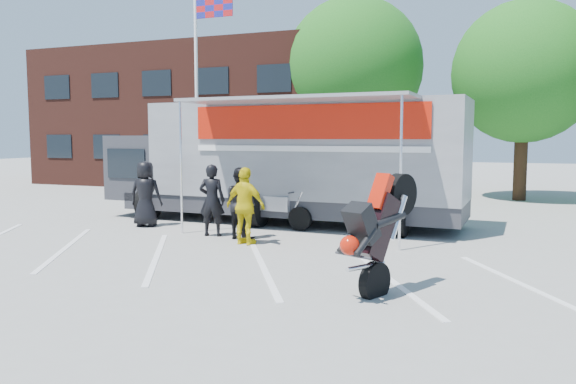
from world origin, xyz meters
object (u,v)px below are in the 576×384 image
Objects in this scene: tree_left at (354,67)px; tree_mid at (524,72)px; spectator_hivis at (246,206)px; spectator_leather_a at (146,194)px; parked_motorcycle at (276,229)px; transporter_truck at (288,223)px; spectator_leather_c at (241,203)px; spectator_leather_b at (212,200)px; flagpole at (202,68)px; stunt_bike_rider at (397,289)px.

tree_mid is (7.00, -1.00, -0.62)m from tree_left.
spectator_leather_a is at bearing -9.17° from spectator_hivis.
spectator_leather_a is (-3.48, -0.97, 0.91)m from parked_motorcycle.
transporter_truck is 2.97m from spectator_leather_c.
spectator_hivis is at bearing 139.25° from spectator_leather_b.
spectator_leather_b reaches higher than spectator_hivis.
spectator_hivis is (5.21, -7.17, -4.16)m from flagpole.
spectator_hivis reaches higher than spectator_leather_c.
spectator_leather_a is 1.04× the size of spectator_leather_c.
tree_mid is 0.71× the size of transporter_truck.
tree_mid is 12.66m from parked_motorcycle.
transporter_truck is at bearing -72.73° from spectator_leather_c.
tree_left reaches higher than spectator_leather_b.
tree_left is at bearing 171.87° from tree_mid.
spectator_leather_c is at bearing -91.04° from transporter_truck.
flagpole reaches higher than spectator_leather_a.
transporter_truck is (4.92, -3.71, -5.05)m from flagpole.
spectator_leather_a is (-9.74, -10.81, -4.04)m from tree_mid.
tree_left is 13.31m from spectator_leather_b.
spectator_leather_b is (-0.97, -2.75, 0.90)m from transporter_truck.
parked_motorcycle is (0.07, -1.12, 0.00)m from transporter_truck.
tree_left is 12.98m from spectator_leather_a.
parked_motorcycle is 2.13m from spectator_leather_b.
spectator_leather_c is (3.27, -0.74, -0.04)m from spectator_leather_a.
tree_mid reaches higher than transporter_truck.
spectator_hivis is at bearing 147.11° from spectator_leather_a.
tree_left is at bearing 131.07° from stunt_bike_rider.
spectator_leather_b reaches higher than parked_motorcycle.
flagpole is 3.81× the size of stunt_bike_rider.
tree_left is 4.97× the size of spectator_leather_c.
spectator_leather_a is 1.01× the size of spectator_leather_b.
spectator_leather_c is at bearing -179.33° from parked_motorcycle.
stunt_bike_rider is 6.21m from spectator_leather_b.
parked_motorcycle is at bearing -86.06° from tree_left.
flagpole is 14.28m from stunt_bike_rider.
transporter_truck is 6.08× the size of spectator_hivis.
transporter_truck is 6.23× the size of spectator_leather_c.
tree_left is at bearing -67.43° from spectator_leather_c.
spectator_leather_a is at bearing -75.44° from flagpole.
stunt_bike_rider is (-2.08, -14.72, -4.94)m from tree_mid.
flagpole is 1.04× the size of tree_mid.
stunt_bike_rider is (4.92, -15.72, -5.57)m from tree_left.
tree_mid is 15.67m from stunt_bike_rider.
spectator_leather_c is at bearing -53.87° from flagpole.
parked_motorcycle is 1.93m from spectator_leather_c.
spectator_leather_a is at bearing -146.65° from transporter_truck.
parked_motorcycle is 1.25× the size of spectator_leather_c.
stunt_bike_rider is 8.65m from spectator_leather_a.
spectator_leather_a is 3.95m from spectator_hivis.
parked_motorcycle is 2.51m from spectator_hivis.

